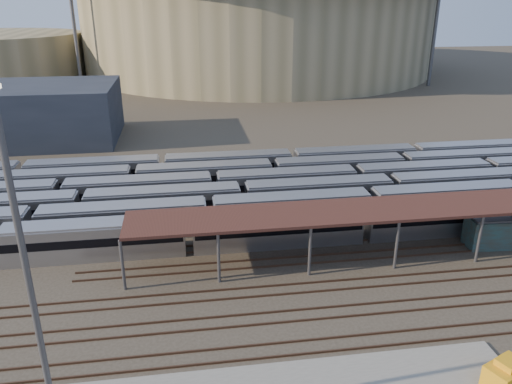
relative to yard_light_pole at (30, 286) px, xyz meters
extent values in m
plane|color=#383026|center=(10.33, 15.10, -10.79)|extent=(420.00, 420.00, 0.00)
cube|color=#A3A3A7|center=(8.31, 23.10, -8.99)|extent=(112.00, 2.90, 3.60)
cube|color=#A3A3A7|center=(10.75, 27.30, -8.99)|extent=(112.00, 2.90, 3.60)
cube|color=#A3A3A7|center=(15.00, 31.50, -8.99)|extent=(112.00, 2.90, 3.60)
cube|color=#A3A3A7|center=(11.84, 35.70, -8.99)|extent=(112.00, 2.90, 3.60)
cube|color=#A3A3A7|center=(20.26, 39.90, -8.99)|extent=(112.00, 2.90, 3.60)
cube|color=#A3A3A7|center=(5.13, 44.10, -8.99)|extent=(112.00, 2.90, 3.60)
cylinder|color=#525256|center=(2.33, 16.40, -8.29)|extent=(0.30, 0.30, 5.00)
cylinder|color=#525256|center=(2.33, 21.80, -8.29)|extent=(0.30, 0.30, 5.00)
cylinder|color=#525256|center=(10.90, 16.40, -8.29)|extent=(0.30, 0.30, 5.00)
cylinder|color=#525256|center=(10.90, 21.80, -8.29)|extent=(0.30, 0.30, 5.00)
cylinder|color=#525256|center=(19.47, 16.40, -8.29)|extent=(0.30, 0.30, 5.00)
cylinder|color=#525256|center=(19.47, 21.80, -8.29)|extent=(0.30, 0.30, 5.00)
cylinder|color=#525256|center=(28.04, 16.40, -8.29)|extent=(0.30, 0.30, 5.00)
cylinder|color=#525256|center=(28.04, 21.80, -8.29)|extent=(0.30, 0.30, 5.00)
cylinder|color=#525256|center=(36.61, 16.40, -8.29)|extent=(0.30, 0.30, 5.00)
cylinder|color=#525256|center=(36.61, 21.80, -8.29)|extent=(0.30, 0.30, 5.00)
cube|color=#391D17|center=(32.33, 19.10, -5.64)|extent=(60.00, 6.00, 0.30)
cube|color=#4C3323|center=(10.33, 13.35, -10.70)|extent=(170.00, 0.12, 0.18)
cube|color=#4C3323|center=(10.33, 14.85, -10.70)|extent=(170.00, 0.12, 0.18)
cube|color=#4C3323|center=(10.33, 9.35, -10.70)|extent=(170.00, 0.12, 0.18)
cube|color=#4C3323|center=(10.33, 10.85, -10.70)|extent=(170.00, 0.12, 0.18)
cube|color=#4C3323|center=(10.33, 5.35, -10.70)|extent=(170.00, 0.12, 0.18)
cube|color=#4C3323|center=(10.33, 6.85, -10.70)|extent=(170.00, 0.12, 0.18)
cylinder|color=gray|center=(35.33, 155.10, 3.21)|extent=(116.00, 116.00, 28.00)
cylinder|color=#525256|center=(-19.67, 125.10, 7.21)|extent=(1.00, 1.00, 36.00)
cylinder|color=#525256|center=(80.33, 115.10, 7.21)|extent=(1.00, 1.00, 36.00)
cylinder|color=#525256|center=(0.33, 175.10, 7.21)|extent=(1.00, 1.00, 36.00)
cylinder|color=#525256|center=(0.00, 0.00, -0.18)|extent=(0.36, 0.36, 20.82)
cube|color=orange|center=(28.83, -0.07, -9.68)|extent=(3.42, 2.85, 1.83)
camera|label=1|loc=(8.37, -23.78, 14.11)|focal=35.00mm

